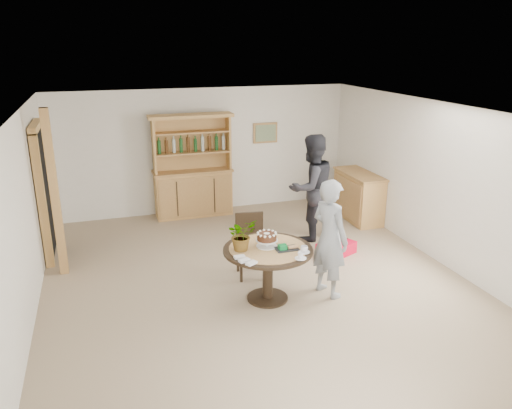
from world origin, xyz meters
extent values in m
plane|color=tan|center=(0.00, 0.00, 0.00)|extent=(7.00, 7.00, 0.00)
cube|color=white|center=(0.00, 3.50, 1.25)|extent=(6.00, 0.04, 2.50)
cube|color=white|center=(0.00, -3.50, 1.25)|extent=(6.00, 0.04, 2.50)
cube|color=white|center=(-3.00, 0.00, 1.25)|extent=(0.04, 7.00, 2.50)
cube|color=white|center=(3.00, 0.00, 1.25)|extent=(0.04, 7.00, 2.50)
cube|color=white|center=(0.00, 0.00, 2.50)|extent=(6.00, 7.00, 0.04)
cube|color=tan|center=(1.30, 3.47, 1.55)|extent=(0.52, 0.03, 0.42)
cube|color=#59724C|center=(1.30, 3.45, 1.55)|extent=(0.44, 0.02, 0.34)
cube|color=black|center=(-2.94, 2.00, 1.05)|extent=(0.10, 0.90, 2.10)
cube|color=tan|center=(-2.92, 1.50, 1.05)|extent=(0.12, 0.10, 2.10)
cube|color=tan|center=(-2.92, 2.50, 1.05)|extent=(0.12, 0.10, 2.10)
cube|color=tan|center=(-2.92, 2.00, 2.13)|extent=(0.12, 1.10, 0.10)
cube|color=tan|center=(-2.70, 1.20, 1.25)|extent=(0.12, 0.12, 2.50)
cube|color=tan|center=(-0.30, 3.24, 0.45)|extent=(1.50, 0.50, 0.90)
cube|color=tan|center=(-0.30, 3.24, 0.92)|extent=(1.56, 0.54, 0.04)
cube|color=tan|center=(-0.30, 3.34, 1.47)|extent=(1.50, 0.04, 1.06)
cube|color=tan|center=(-1.03, 3.19, 1.47)|extent=(0.04, 0.34, 1.06)
cube|color=tan|center=(0.43, 3.19, 1.47)|extent=(0.04, 0.34, 1.06)
cube|color=tan|center=(-0.30, 3.19, 1.30)|extent=(1.44, 0.32, 0.03)
cube|color=tan|center=(-0.30, 3.19, 1.70)|extent=(1.44, 0.32, 0.03)
cube|color=tan|center=(-0.30, 3.19, 2.01)|extent=(1.62, 0.40, 0.06)
cylinder|color=#194C1E|center=(-0.86, 3.19, 1.46)|extent=(0.07, 0.07, 0.28)
cylinder|color=#4C2D14|center=(-0.70, 3.19, 1.46)|extent=(0.07, 0.07, 0.28)
cylinder|color=#B2BFB2|center=(-0.54, 3.19, 1.46)|extent=(0.07, 0.07, 0.28)
cylinder|color=#194C1E|center=(-0.38, 3.19, 1.46)|extent=(0.07, 0.07, 0.28)
cylinder|color=#4C2D14|center=(-0.22, 3.19, 1.46)|extent=(0.07, 0.07, 0.28)
cylinder|color=#B2BFB2|center=(-0.06, 3.19, 1.46)|extent=(0.07, 0.07, 0.28)
cylinder|color=#194C1E|center=(0.10, 3.19, 1.46)|extent=(0.07, 0.07, 0.28)
cylinder|color=#4C2D14|center=(0.26, 3.19, 1.46)|extent=(0.07, 0.07, 0.28)
cube|color=tan|center=(2.74, 2.00, 0.45)|extent=(0.50, 1.20, 0.90)
cube|color=tan|center=(2.74, 2.00, 0.92)|extent=(0.54, 1.26, 0.04)
cylinder|color=black|center=(-0.01, -0.51, 0.73)|extent=(1.20, 1.20, 0.04)
cylinder|color=black|center=(-0.01, -0.51, 0.36)|extent=(0.14, 0.14, 0.70)
cylinder|color=black|center=(-0.01, -0.51, 0.01)|extent=(0.56, 0.56, 0.03)
cylinder|color=tan|center=(-0.01, -0.51, 0.76)|extent=(1.04, 1.04, 0.01)
cube|color=black|center=(-0.01, 0.24, 0.45)|extent=(0.47, 0.47, 0.04)
cube|color=black|center=(0.02, 0.42, 0.70)|extent=(0.42, 0.09, 0.46)
cube|color=black|center=(0.02, 0.42, 0.92)|extent=(0.42, 0.10, 0.05)
cube|color=black|center=(-0.21, 0.08, 0.22)|extent=(0.04, 0.04, 0.44)
cube|color=black|center=(0.14, 0.03, 0.22)|extent=(0.04, 0.04, 0.44)
cube|color=black|center=(-0.16, 0.44, 0.22)|extent=(0.04, 0.04, 0.44)
cube|color=black|center=(0.19, 0.39, 0.22)|extent=(0.04, 0.04, 0.44)
cylinder|color=white|center=(-0.01, -0.46, 0.77)|extent=(0.28, 0.28, 0.01)
cylinder|color=white|center=(-0.01, -0.46, 0.81)|extent=(0.05, 0.05, 0.08)
cylinder|color=white|center=(-0.01, -0.46, 0.85)|extent=(0.30, 0.30, 0.01)
cylinder|color=#4D2616|center=(-0.01, -0.46, 0.90)|extent=(0.26, 0.26, 0.09)
cylinder|color=white|center=(-0.01, -0.46, 0.95)|extent=(0.08, 0.08, 0.01)
sphere|color=white|center=(0.11, -0.46, 0.95)|extent=(0.04, 0.04, 0.04)
sphere|color=white|center=(0.09, -0.40, 0.95)|extent=(0.04, 0.04, 0.04)
sphere|color=white|center=(0.05, -0.36, 0.95)|extent=(0.04, 0.04, 0.04)
sphere|color=white|center=(-0.01, -0.34, 0.95)|extent=(0.04, 0.04, 0.04)
sphere|color=white|center=(-0.07, -0.36, 0.95)|extent=(0.04, 0.04, 0.04)
sphere|color=white|center=(-0.11, -0.40, 0.95)|extent=(0.04, 0.04, 0.04)
sphere|color=white|center=(-0.13, -0.46, 0.95)|extent=(0.04, 0.04, 0.04)
sphere|color=white|center=(-0.11, -0.52, 0.95)|extent=(0.04, 0.04, 0.04)
sphere|color=white|center=(-0.07, -0.57, 0.95)|extent=(0.04, 0.04, 0.04)
sphere|color=white|center=(-0.01, -0.58, 0.95)|extent=(0.04, 0.04, 0.04)
sphere|color=white|center=(0.05, -0.57, 0.95)|extent=(0.04, 0.04, 0.04)
sphere|color=white|center=(0.09, -0.52, 0.95)|extent=(0.04, 0.04, 0.04)
imported|color=#3F7233|center=(-0.36, -0.46, 0.97)|extent=(0.47, 0.44, 0.42)
cube|color=black|center=(0.21, -0.63, 0.77)|extent=(0.30, 0.20, 0.01)
cube|color=#0D7731|center=(0.15, -0.63, 0.80)|extent=(0.10, 0.10, 0.06)
cube|color=#0D7731|center=(0.15, -0.63, 0.83)|extent=(0.11, 0.02, 0.01)
cylinder|color=white|center=(0.39, -0.79, 0.76)|extent=(0.15, 0.15, 0.01)
imported|color=white|center=(0.39, -0.79, 0.81)|extent=(0.10, 0.10, 0.08)
cylinder|color=white|center=(0.27, -0.96, 0.76)|extent=(0.15, 0.15, 0.01)
imported|color=white|center=(0.27, -0.96, 0.81)|extent=(0.08, 0.08, 0.07)
cube|color=white|center=(-0.46, -0.71, 0.78)|extent=(0.14, 0.08, 0.03)
cube|color=white|center=(-0.43, -0.83, 0.78)|extent=(0.16, 0.11, 0.03)
cube|color=white|center=(-0.37, -0.93, 0.78)|extent=(0.16, 0.14, 0.03)
imported|color=gray|center=(0.84, -0.61, 0.83)|extent=(0.57, 0.70, 1.66)
imported|color=black|center=(1.43, 1.36, 0.94)|extent=(1.08, 0.94, 1.88)
cube|color=red|center=(1.57, 0.57, 0.10)|extent=(0.71, 0.61, 0.20)
cube|color=black|center=(1.57, 0.57, 0.20)|extent=(0.53, 0.27, 0.01)
camera|label=1|loc=(-2.02, -6.28, 3.38)|focal=35.00mm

